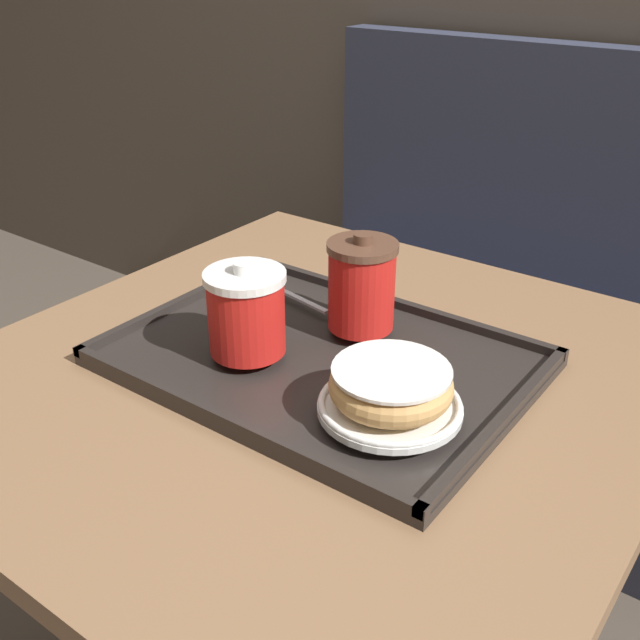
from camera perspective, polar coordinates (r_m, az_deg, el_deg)
booth_bench at (r=1.79m, az=19.95°, el=-4.23°), size 1.52×0.44×1.00m
cafe_table at (r=1.05m, az=-0.28°, el=-12.14°), size 0.83×0.86×0.72m
serving_tray at (r=0.95m, az=0.00°, el=-3.05°), size 0.50×0.37×0.02m
coffee_cup_front at (r=0.91m, az=-5.64°, el=0.65°), size 0.10×0.10×0.12m
coffee_cup_rear at (r=0.96m, az=3.19°, el=2.69°), size 0.09×0.09×0.13m
plate_with_chocolate_donut at (r=0.82m, az=5.34°, el=-6.50°), size 0.16×0.16×0.01m
donut_chocolate_glazed at (r=0.81m, az=5.43°, el=-4.90°), size 0.13×0.13×0.04m
spoon at (r=1.10m, az=-3.54°, el=2.67°), size 0.15×0.04×0.01m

